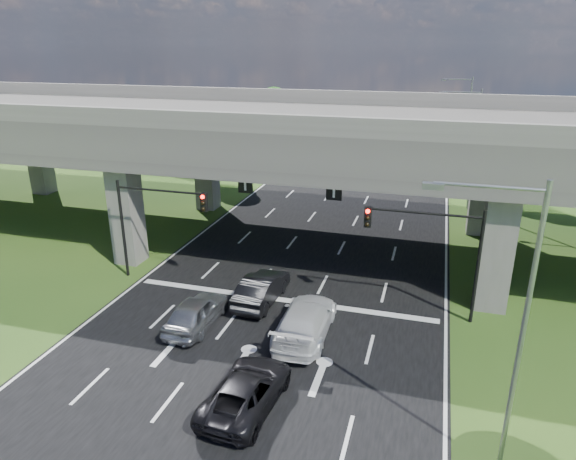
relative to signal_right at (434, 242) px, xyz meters
The scene contains 19 objects.
ground 9.71m from the signal_right, 153.26° to the right, with size 160.00×160.00×0.00m, color #264717.
road 10.74m from the signal_right, 142.25° to the left, with size 18.00×120.00×0.03m, color black.
overpass 11.84m from the signal_right, 134.16° to the left, with size 80.00×15.00×10.00m.
warehouse 45.97m from the signal_right, 137.44° to the left, with size 20.00×10.00×4.00m, color #9E9E99.
signal_right is the anchor object (origin of this frame).
signal_left 15.65m from the signal_right, behind, with size 5.76×0.54×6.00m.
streetlight_near 10.33m from the signal_right, 77.12° to the right, with size 3.38×0.25×10.00m.
streetlight_far 20.25m from the signal_right, 83.53° to the left, with size 3.38×0.25×10.00m.
streetlight_beyond 36.17m from the signal_right, 86.39° to the left, with size 3.38×0.25×10.00m.
tree_left_near 31.01m from the signal_right, 134.63° to the left, with size 4.50×4.50×7.80m.
tree_left_mid 38.96m from the signal_right, 129.50° to the left, with size 3.91×3.90×6.76m.
tree_left_far 43.37m from the signal_right, 118.63° to the left, with size 4.80×4.80×8.32m.
tree_right_near 24.62m from the signal_right, 77.76° to the left, with size 4.20×4.20×7.28m.
tree_right_mid 33.10m from the signal_right, 75.62° to the left, with size 3.91×3.90×6.76m.
tree_right_far 40.29m from the signal_right, 83.99° to the left, with size 4.50×4.50×7.80m.
car_silver 12.34m from the signal_right, 158.74° to the right, with size 1.85×4.60×1.57m, color #A7AAAF.
car_dark 9.44m from the signal_right, behind, with size 1.69×4.84×1.59m, color black.
car_white 7.48m from the signal_right, 147.10° to the right, with size 2.35×5.78×1.68m, color silver.
car_trailing 11.85m from the signal_right, 125.12° to the right, with size 2.34×5.08×1.41m, color black.
Camera 1 is at (7.50, -20.76, 13.46)m, focal length 32.00 mm.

